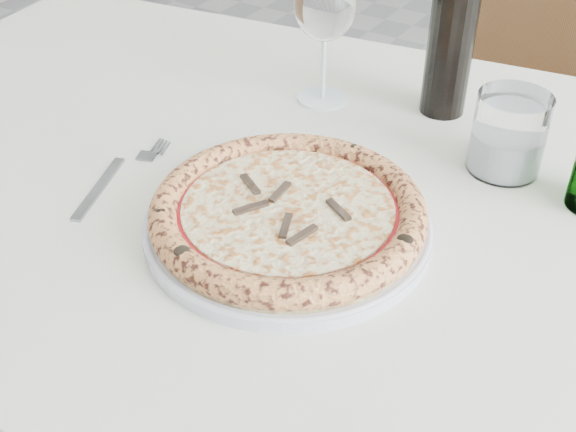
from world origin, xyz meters
name	(u,v)px	position (x,y,z in m)	size (l,w,h in m)	color
dining_table	(330,244)	(0.16, 0.02, 0.67)	(1.57, 1.05, 0.76)	brown
chair_far	(528,113)	(0.21, 0.76, 0.53)	(0.52, 0.52, 0.93)	brown
plate	(288,224)	(0.16, -0.08, 0.76)	(0.31, 0.31, 0.02)	silver
pizza	(288,211)	(0.16, -0.08, 0.78)	(0.30, 0.30, 0.03)	tan
fork	(115,177)	(-0.07, -0.10, 0.76)	(0.06, 0.18, 0.00)	gray
wine_glass	(325,8)	(0.04, 0.21, 0.89)	(0.08, 0.08, 0.19)	white
tumbler	(508,138)	(0.32, 0.17, 0.80)	(0.09, 0.09, 0.10)	white
wine_bottle	(451,37)	(0.19, 0.27, 0.86)	(0.06, 0.06, 0.25)	black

